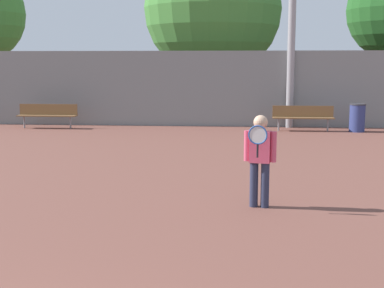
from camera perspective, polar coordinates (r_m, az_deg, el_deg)
The scene contains 6 objects.
tennis_player at distance 8.91m, azimuth 7.25°, elevation -1.22°, with size 0.53×0.45×1.55m.
bench_courtside_near at distance 19.41m, azimuth 11.76°, elevation 3.04°, with size 2.15×0.40×0.89m.
bench_courtside_far at distance 20.50m, azimuth -15.14°, elevation 3.21°, with size 2.19×0.40×0.89m.
trash_bin at distance 19.63m, azimuth 17.21°, elevation 2.70°, with size 0.56×0.56×0.98m.
back_fence at distance 20.43m, azimuth -1.00°, elevation 5.92°, with size 25.49×0.06×2.85m.
tree_dark_dense at distance 24.45m, azimuth 2.22°, elevation 14.20°, with size 6.10×6.10×7.82m.
Camera 1 is at (2.08, -2.40, 2.39)m, focal length 50.00 mm.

